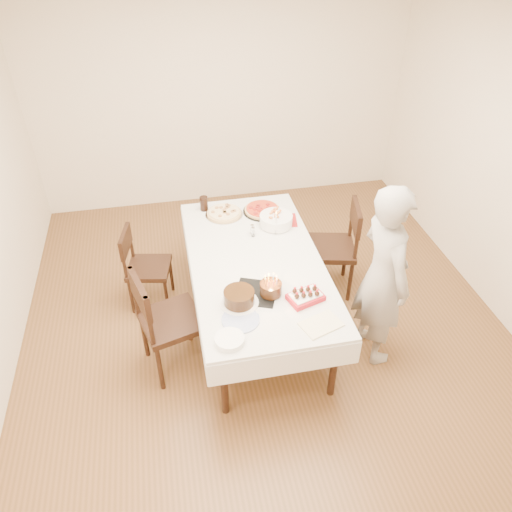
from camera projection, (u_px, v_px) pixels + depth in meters
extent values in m
plane|color=brown|center=(265.00, 325.00, 4.78)|extent=(5.00, 5.00, 0.00)
cube|color=beige|center=(221.00, 97.00, 5.92)|extent=(4.50, 0.04, 2.70)
plane|color=white|center=(270.00, 22.00, 3.15)|extent=(5.00, 5.00, 0.00)
cube|color=silver|center=(256.00, 293.00, 4.59)|extent=(1.57, 2.34, 0.75)
imported|color=#A7A19E|center=(383.00, 276.00, 4.06)|extent=(0.47, 0.65, 1.67)
cylinder|color=beige|center=(224.00, 213.00, 4.94)|extent=(0.40, 0.40, 0.04)
cylinder|color=red|center=(262.00, 210.00, 4.99)|extent=(0.48, 0.48, 0.04)
cube|color=#B21E1E|center=(284.00, 220.00, 4.88)|extent=(0.28, 0.28, 0.01)
cylinder|color=white|center=(276.00, 220.00, 4.78)|extent=(0.37, 0.37, 0.10)
cylinder|color=white|center=(276.00, 222.00, 4.63)|extent=(0.05, 0.05, 0.24)
cylinder|color=black|center=(204.00, 204.00, 4.99)|extent=(0.10, 0.10, 0.15)
cylinder|color=black|center=(239.00, 297.00, 3.89)|extent=(0.34, 0.34, 0.12)
cube|color=black|center=(256.00, 293.00, 4.03)|extent=(0.42, 0.42, 0.01)
cylinder|color=#39200F|center=(271.00, 285.00, 3.96)|extent=(0.18, 0.18, 0.17)
cube|color=beige|center=(321.00, 325.00, 3.74)|extent=(0.35, 0.29, 0.02)
cylinder|color=white|center=(230.00, 340.00, 3.59)|extent=(0.25, 0.25, 0.05)
cylinder|color=white|center=(241.00, 320.00, 3.77)|extent=(0.30, 0.30, 0.01)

